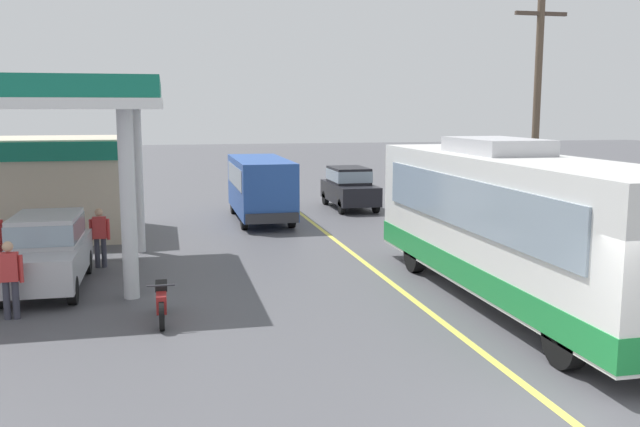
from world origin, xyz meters
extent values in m
plane|color=#4C4C51|center=(0.00, 20.00, 0.00)|extent=(120.00, 120.00, 0.00)
cube|color=#D8CC4C|center=(0.00, 15.00, 0.00)|extent=(0.16, 50.00, 0.01)
cube|color=white|center=(2.11, 6.17, 1.88)|extent=(2.50, 11.00, 2.90)
cube|color=#1E8C3F|center=(2.11, 6.17, 0.77)|extent=(2.54, 11.04, 0.56)
cube|color=#8C9EAD|center=(0.84, 6.17, 2.33)|extent=(0.06, 9.35, 1.10)
cube|color=#8C9EAD|center=(3.38, 6.17, 2.33)|extent=(0.06, 9.35, 1.10)
cube|color=#B2B2B7|center=(2.11, 7.17, 3.51)|extent=(1.60, 2.80, 0.36)
cylinder|color=black|center=(1.01, 2.27, 0.50)|extent=(0.30, 1.00, 1.00)
cylinder|color=black|center=(1.01, 9.47, 0.50)|extent=(0.30, 1.00, 1.00)
cylinder|color=black|center=(3.21, 9.47, 0.50)|extent=(0.30, 1.00, 1.00)
cylinder|color=silver|center=(-6.35, 8.43, 2.30)|extent=(0.36, 0.36, 4.60)
cylinder|color=silver|center=(-6.35, 13.83, 2.30)|extent=(0.36, 0.36, 4.60)
cube|color=beige|center=(-10.05, 17.33, 1.70)|extent=(7.00, 4.40, 3.40)
cube|color=#147259|center=(-10.05, 15.09, 3.05)|extent=(6.30, 0.10, 0.60)
cube|color=#B2B2B7|center=(-8.37, 9.68, 0.72)|extent=(1.70, 4.20, 0.80)
cube|color=#B2B2B7|center=(-8.37, 9.88, 1.47)|extent=(1.50, 2.31, 0.70)
cube|color=#8C9EAD|center=(-8.37, 9.88, 1.47)|extent=(1.53, 2.35, 0.49)
cylinder|color=black|center=(-9.12, 8.18, 0.32)|extent=(0.20, 0.64, 0.64)
cylinder|color=black|center=(-7.62, 8.18, 0.32)|extent=(0.20, 0.64, 0.64)
cylinder|color=black|center=(-9.12, 11.18, 0.32)|extent=(0.20, 0.64, 0.64)
cylinder|color=black|center=(-7.62, 11.18, 0.32)|extent=(0.20, 0.64, 0.64)
cube|color=#264C9E|center=(-1.87, 19.13, 1.39)|extent=(2.00, 6.00, 2.10)
cube|color=#8C9EAD|center=(-1.87, 19.13, 1.79)|extent=(2.04, 5.10, 0.80)
cube|color=#2D2D33|center=(-1.87, 16.08, 0.54)|extent=(1.90, 0.16, 0.36)
cylinder|color=black|center=(-2.75, 17.13, 0.38)|extent=(0.22, 0.76, 0.76)
cylinder|color=black|center=(-0.99, 17.13, 0.38)|extent=(0.22, 0.76, 0.76)
cylinder|color=black|center=(-2.75, 21.13, 0.38)|extent=(0.22, 0.76, 0.76)
cylinder|color=black|center=(-0.99, 21.13, 0.38)|extent=(0.22, 0.76, 0.76)
cylinder|color=black|center=(-5.65, 5.84, 0.30)|extent=(0.10, 0.60, 0.60)
cylinder|color=black|center=(-5.65, 7.04, 0.30)|extent=(0.10, 0.60, 0.60)
cube|color=maroon|center=(-5.65, 6.44, 0.50)|extent=(0.20, 1.30, 0.36)
cube|color=black|center=(-5.65, 6.59, 0.72)|extent=(0.24, 0.60, 0.12)
cylinder|color=#2D2D33|center=(-5.65, 5.89, 0.90)|extent=(0.55, 0.04, 0.04)
cylinder|color=#33333F|center=(-8.82, 7.27, 0.41)|extent=(0.14, 0.14, 0.82)
cylinder|color=#33333F|center=(-8.64, 7.27, 0.41)|extent=(0.14, 0.14, 0.82)
cube|color=#BF3333|center=(-8.73, 7.27, 1.12)|extent=(0.36, 0.22, 0.60)
sphere|color=tan|center=(-8.73, 7.27, 1.55)|extent=(0.22, 0.22, 0.22)
cylinder|color=#BF3333|center=(-8.50, 7.27, 1.07)|extent=(0.09, 0.09, 0.58)
cylinder|color=#33333F|center=(-7.42, 11.87, 0.41)|extent=(0.14, 0.14, 0.82)
cylinder|color=#33333F|center=(-7.24, 11.87, 0.41)|extent=(0.14, 0.14, 0.82)
cube|color=#BF3333|center=(-7.33, 11.87, 1.12)|extent=(0.36, 0.22, 0.60)
sphere|color=tan|center=(-7.33, 11.87, 1.55)|extent=(0.22, 0.22, 0.22)
cylinder|color=#BF3333|center=(-7.56, 11.87, 1.07)|extent=(0.09, 0.09, 0.58)
cylinder|color=#BF3333|center=(-7.10, 11.87, 1.07)|extent=(0.09, 0.09, 0.58)
cube|color=black|center=(2.41, 21.46, 0.72)|extent=(1.70, 4.20, 0.80)
cube|color=black|center=(2.41, 21.66, 1.47)|extent=(1.50, 2.31, 0.70)
cube|color=#8C9EAD|center=(2.41, 21.66, 1.47)|extent=(1.53, 2.35, 0.49)
cylinder|color=black|center=(1.66, 19.96, 0.32)|extent=(0.20, 0.64, 0.64)
cylinder|color=black|center=(3.16, 19.96, 0.32)|extent=(0.20, 0.64, 0.64)
cylinder|color=black|center=(1.66, 22.96, 0.32)|extent=(0.20, 0.64, 0.64)
cylinder|color=black|center=(3.16, 22.96, 0.32)|extent=(0.20, 0.64, 0.64)
cylinder|color=brown|center=(6.46, 12.99, 4.00)|extent=(0.24, 0.24, 8.00)
cube|color=#4C3D33|center=(6.46, 12.99, 7.40)|extent=(1.80, 0.12, 0.12)
camera|label=1|loc=(-5.47, -7.74, 4.35)|focal=38.66mm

